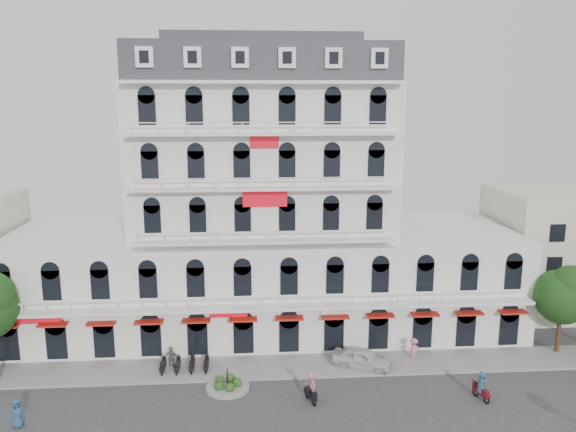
# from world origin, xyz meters

# --- Properties ---
(sidewalk) EXTENTS (53.00, 4.00, 0.16)m
(sidewalk) POSITION_xyz_m (0.00, 9.00, 0.08)
(sidewalk) COLOR gray
(sidewalk) RESTS_ON ground
(main_building) EXTENTS (45.00, 15.00, 25.80)m
(main_building) POSITION_xyz_m (0.00, 18.00, 9.96)
(main_building) COLOR silver
(main_building) RESTS_ON ground
(flank_building_east) EXTENTS (14.00, 10.00, 12.00)m
(flank_building_east) POSITION_xyz_m (30.00, 20.00, 6.00)
(flank_building_east) COLOR beige
(flank_building_east) RESTS_ON ground
(traffic_island) EXTENTS (3.20, 3.20, 1.60)m
(traffic_island) POSITION_xyz_m (-3.00, 6.00, 0.26)
(traffic_island) COLOR gray
(traffic_island) RESTS_ON ground
(parked_scooter_row) EXTENTS (4.40, 1.80, 1.10)m
(parked_scooter_row) POSITION_xyz_m (-6.35, 8.80, 0.00)
(parked_scooter_row) COLOR black
(parked_scooter_row) RESTS_ON ground
(tree_east_inner) EXTENTS (4.40, 4.37, 7.57)m
(tree_east_inner) POSITION_xyz_m (24.05, 9.98, 5.21)
(tree_east_inner) COLOR #382314
(tree_east_inner) RESTS_ON ground
(parked_car) EXTENTS (5.05, 3.66, 1.60)m
(parked_car) POSITION_xyz_m (7.40, 8.53, 0.80)
(parked_car) COLOR silver
(parked_car) RESTS_ON ground
(rider_east) EXTENTS (0.79, 1.66, 2.10)m
(rider_east) POSITION_xyz_m (14.71, 3.23, 1.03)
(rider_east) COLOR maroon
(rider_east) RESTS_ON ground
(rider_center) EXTENTS (0.98, 1.65, 2.22)m
(rider_center) POSITION_xyz_m (2.81, 3.79, 1.17)
(rider_center) COLOR black
(rider_center) RESTS_ON ground
(pedestrian_left) EXTENTS (1.10, 1.01, 1.89)m
(pedestrian_left) POSITION_xyz_m (-16.19, 2.07, 0.95)
(pedestrian_left) COLOR navy
(pedestrian_left) RESTS_ON ground
(pedestrian_mid) EXTENTS (1.11, 0.62, 1.79)m
(pedestrian_mid) POSITION_xyz_m (-7.42, 9.50, 0.89)
(pedestrian_mid) COLOR slate
(pedestrian_mid) RESTS_ON ground
(pedestrian_right) EXTENTS (1.31, 0.89, 1.88)m
(pedestrian_right) POSITION_xyz_m (11.76, 9.50, 0.94)
(pedestrian_right) COLOR #CE6D83
(pedestrian_right) RESTS_ON ground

